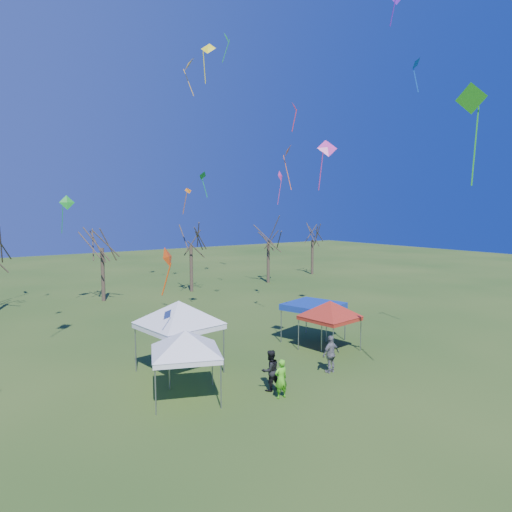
# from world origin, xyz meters

# --- Properties ---
(ground) EXTENTS (140.00, 140.00, 0.00)m
(ground) POSITION_xyz_m (0.00, 0.00, 0.00)
(ground) COLOR #274A18
(ground) RESTS_ON ground
(tree_2) EXTENTS (3.71, 3.71, 8.18)m
(tree_2) POSITION_xyz_m (-2.37, 24.38, 6.29)
(tree_2) COLOR #3D2D21
(tree_2) RESTS_ON ground
(tree_3) EXTENTS (3.59, 3.59, 7.91)m
(tree_3) POSITION_xyz_m (6.03, 24.04, 6.08)
(tree_3) COLOR #3D2D21
(tree_3) RESTS_ON ground
(tree_4) EXTENTS (3.58, 3.58, 7.89)m
(tree_4) POSITION_xyz_m (15.36, 24.00, 6.06)
(tree_4) COLOR #3D2D21
(tree_4) RESTS_ON ground
(tree_5) EXTENTS (3.39, 3.39, 7.46)m
(tree_5) POSITION_xyz_m (23.72, 26.07, 5.73)
(tree_5) COLOR #3D2D21
(tree_5) RESTS_ON ground
(tent_white_west) EXTENTS (3.57, 3.57, 3.41)m
(tent_white_west) POSITION_xyz_m (-5.98, 1.56, 2.75)
(tent_white_west) COLOR gray
(tent_white_west) RESTS_ON ground
(tent_white_mid) EXTENTS (4.62, 4.62, 4.10)m
(tent_white_mid) POSITION_xyz_m (-4.78, 4.61, 3.31)
(tent_white_mid) COLOR gray
(tent_white_mid) RESTS_ON ground
(tent_red) EXTENTS (3.72, 3.72, 3.30)m
(tent_red) POSITION_xyz_m (3.65, 2.83, 2.66)
(tent_red) COLOR gray
(tent_red) RESTS_ON ground
(tent_blue) EXTENTS (3.68, 3.68, 2.35)m
(tent_blue) POSITION_xyz_m (4.11, 4.65, 2.16)
(tent_blue) COLOR gray
(tent_blue) RESTS_ON ground
(person_dark) EXTENTS (0.88, 0.69, 1.81)m
(person_dark) POSITION_xyz_m (-2.55, 0.23, 0.91)
(person_dark) COLOR black
(person_dark) RESTS_ON ground
(person_green) EXTENTS (0.63, 0.43, 1.68)m
(person_green) POSITION_xyz_m (-2.68, -0.69, 0.84)
(person_green) COLOR #53CB20
(person_green) RESTS_ON ground
(person_grey) EXTENTS (1.10, 0.51, 1.85)m
(person_grey) POSITION_xyz_m (1.20, 0.26, 0.92)
(person_grey) COLOR slate
(person_grey) RESTS_ON ground
(kite_3) EXTENTS (1.24, 1.24, 2.81)m
(kite_3) POSITION_xyz_m (8.57, 21.37, 23.42)
(kite_3) COLOR #209F18
(kite_3) RESTS_ON ground
(kite_9) EXTENTS (0.84, 0.70, 1.83)m
(kite_9) POSITION_xyz_m (7.45, 0.48, 15.73)
(kite_9) COLOR blue
(kite_9) RESTS_ON ground
(kite_13) EXTENTS (1.16, 0.84, 2.99)m
(kite_13) POSITION_xyz_m (-5.55, 22.41, 8.46)
(kite_13) COLOR green
(kite_13) RESTS_ON ground
(kite_22) EXTENTS (0.73, 0.72, 2.25)m
(kite_22) POSITION_xyz_m (3.30, 19.21, 9.40)
(kite_22) COLOR orange
(kite_22) RESTS_ON ground
(kite_12) EXTENTS (1.06, 0.72, 3.34)m
(kite_12) POSITION_xyz_m (13.80, 19.99, 11.17)
(kite_12) COLOR #E83383
(kite_12) RESTS_ON ground
(kite_19) EXTENTS (0.95, 0.76, 2.23)m
(kite_19) POSITION_xyz_m (4.62, 19.05, 10.75)
(kite_19) COLOR green
(kite_19) RESTS_ON ground
(kite_1) EXTENTS (0.87, 0.82, 2.01)m
(kite_1) POSITION_xyz_m (-6.45, 2.07, 5.96)
(kite_1) COLOR #E4450C
(kite_1) RESTS_ON ground
(kite_11) EXTENTS (1.17, 1.42, 2.64)m
(kite_11) POSITION_xyz_m (0.94, 14.15, 18.00)
(kite_11) COLOR yellow
(kite_11) RESTS_ON ground
(kite_17) EXTENTS (1.01, 1.04, 2.88)m
(kite_17) POSITION_xyz_m (4.37, 7.55, 11.59)
(kite_17) COLOR #FF650D
(kite_17) RESTS_ON ground
(kite_18) EXTENTS (0.89, 0.89, 2.10)m
(kite_18) POSITION_xyz_m (6.79, 9.73, 15.02)
(kite_18) COLOR red
(kite_18) RESTS_ON ground
(kite_5) EXTENTS (0.55, 1.16, 3.68)m
(kite_5) POSITION_xyz_m (1.70, -6.04, 11.85)
(kite_5) COLOR green
(kite_5) RESTS_ON ground
(kite_24) EXTENTS (1.01, 0.99, 2.24)m
(kite_24) POSITION_xyz_m (-1.04, 8.04, 16.93)
(kite_24) COLOR yellow
(kite_24) RESTS_ON ground
(kite_27) EXTENTS (1.13, 0.95, 2.39)m
(kite_27) POSITION_xyz_m (0.95, 0.48, 10.78)
(kite_27) COLOR #DC319B
(kite_27) RESTS_ON ground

